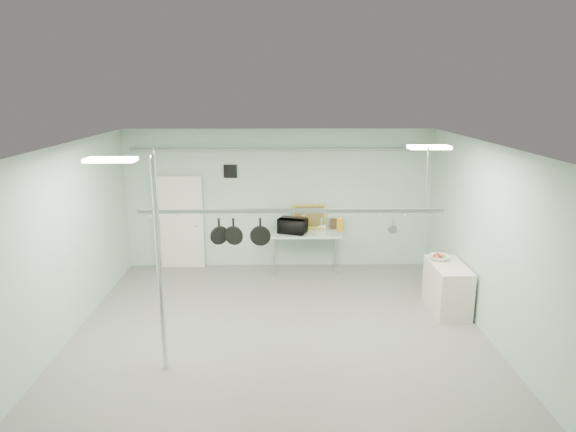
{
  "coord_description": "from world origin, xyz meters",
  "views": [
    {
      "loc": [
        0.02,
        -7.54,
        4.07
      ],
      "look_at": [
        0.16,
        1.0,
        1.94
      ],
      "focal_mm": 32.0,
      "sensor_mm": 36.0,
      "label": 1
    }
  ],
  "objects_px": {
    "chrome_pole": "(160,267)",
    "pot_rack": "(291,209)",
    "fruit_bowl": "(439,258)",
    "microwave": "(293,226)",
    "skillet_mid": "(234,231)",
    "side_cabinet": "(447,287)",
    "skillet_right": "(260,232)",
    "coffee_canister": "(302,228)",
    "prep_table": "(306,236)",
    "skillet_left": "(219,231)"
  },
  "relations": [
    {
      "from": "prep_table",
      "to": "skillet_right",
      "type": "bearing_deg",
      "value": -105.14
    },
    {
      "from": "chrome_pole",
      "to": "prep_table",
      "type": "bearing_deg",
      "value": 61.29
    },
    {
      "from": "coffee_canister",
      "to": "skillet_mid",
      "type": "bearing_deg",
      "value": -110.67
    },
    {
      "from": "chrome_pole",
      "to": "fruit_bowl",
      "type": "bearing_deg",
      "value": 25.69
    },
    {
      "from": "side_cabinet",
      "to": "skillet_right",
      "type": "bearing_deg",
      "value": -162.28
    },
    {
      "from": "side_cabinet",
      "to": "microwave",
      "type": "height_order",
      "value": "microwave"
    },
    {
      "from": "coffee_canister",
      "to": "fruit_bowl",
      "type": "relative_size",
      "value": 0.63
    },
    {
      "from": "skillet_left",
      "to": "fruit_bowl",
      "type": "bearing_deg",
      "value": -10.46
    },
    {
      "from": "fruit_bowl",
      "to": "skillet_mid",
      "type": "bearing_deg",
      "value": -159.82
    },
    {
      "from": "prep_table",
      "to": "microwave",
      "type": "height_order",
      "value": "microwave"
    },
    {
      "from": "coffee_canister",
      "to": "skillet_right",
      "type": "bearing_deg",
      "value": -103.9
    },
    {
      "from": "chrome_pole",
      "to": "side_cabinet",
      "type": "bearing_deg",
      "value": 22.41
    },
    {
      "from": "fruit_bowl",
      "to": "skillet_left",
      "type": "xyz_separation_m",
      "value": [
        -3.99,
        -1.38,
        0.93
      ]
    },
    {
      "from": "fruit_bowl",
      "to": "pot_rack",
      "type": "bearing_deg",
      "value": -154.09
    },
    {
      "from": "pot_rack",
      "to": "fruit_bowl",
      "type": "distance_m",
      "value": 3.41
    },
    {
      "from": "chrome_pole",
      "to": "side_cabinet",
      "type": "relative_size",
      "value": 2.67
    },
    {
      "from": "chrome_pole",
      "to": "skillet_right",
      "type": "xyz_separation_m",
      "value": [
        1.41,
        0.9,
        0.25
      ]
    },
    {
      "from": "coffee_canister",
      "to": "chrome_pole",
      "type": "bearing_deg",
      "value": -118.0
    },
    {
      "from": "coffee_canister",
      "to": "skillet_mid",
      "type": "distance_m",
      "value": 3.59
    },
    {
      "from": "pot_rack",
      "to": "microwave",
      "type": "xyz_separation_m",
      "value": [
        0.11,
        3.28,
        -1.16
      ]
    },
    {
      "from": "chrome_pole",
      "to": "pot_rack",
      "type": "relative_size",
      "value": 0.67
    },
    {
      "from": "coffee_canister",
      "to": "skillet_right",
      "type": "distance_m",
      "value": 3.47
    },
    {
      "from": "chrome_pole",
      "to": "fruit_bowl",
      "type": "height_order",
      "value": "chrome_pole"
    },
    {
      "from": "chrome_pole",
      "to": "microwave",
      "type": "xyz_separation_m",
      "value": [
        2.01,
        4.18,
        -0.53
      ]
    },
    {
      "from": "chrome_pole",
      "to": "prep_table",
      "type": "relative_size",
      "value": 2.0
    },
    {
      "from": "chrome_pole",
      "to": "microwave",
      "type": "height_order",
      "value": "chrome_pole"
    },
    {
      "from": "microwave",
      "to": "skillet_mid",
      "type": "height_order",
      "value": "skillet_mid"
    },
    {
      "from": "chrome_pole",
      "to": "skillet_mid",
      "type": "xyz_separation_m",
      "value": [
        0.98,
        0.9,
        0.27
      ]
    },
    {
      "from": "coffee_canister",
      "to": "skillet_right",
      "type": "height_order",
      "value": "skillet_right"
    },
    {
      "from": "chrome_pole",
      "to": "skillet_right",
      "type": "relative_size",
      "value": 6.91
    },
    {
      "from": "prep_table",
      "to": "coffee_canister",
      "type": "relative_size",
      "value": 6.99
    },
    {
      "from": "prep_table",
      "to": "skillet_mid",
      "type": "xyz_separation_m",
      "value": [
        -1.32,
        -3.3,
        1.04
      ]
    },
    {
      "from": "microwave",
      "to": "skillet_right",
      "type": "bearing_deg",
      "value": 100.51
    },
    {
      "from": "microwave",
      "to": "fruit_bowl",
      "type": "xyz_separation_m",
      "value": [
        2.74,
        -1.9,
        -0.13
      ]
    },
    {
      "from": "prep_table",
      "to": "skillet_mid",
      "type": "distance_m",
      "value": 3.7
    },
    {
      "from": "prep_table",
      "to": "microwave",
      "type": "bearing_deg",
      "value": -176.27
    },
    {
      "from": "chrome_pole",
      "to": "skillet_right",
      "type": "height_order",
      "value": "chrome_pole"
    },
    {
      "from": "microwave",
      "to": "fruit_bowl",
      "type": "relative_size",
      "value": 1.66
    },
    {
      "from": "side_cabinet",
      "to": "skillet_left",
      "type": "xyz_separation_m",
      "value": [
        -4.1,
        -1.1,
        1.43
      ]
    },
    {
      "from": "skillet_left",
      "to": "skillet_right",
      "type": "bearing_deg",
      "value": -29.57
    },
    {
      "from": "fruit_bowl",
      "to": "skillet_right",
      "type": "xyz_separation_m",
      "value": [
        -3.34,
        -1.38,
        0.91
      ]
    },
    {
      "from": "microwave",
      "to": "side_cabinet",
      "type": "bearing_deg",
      "value": 163.38
    },
    {
      "from": "chrome_pole",
      "to": "pot_rack",
      "type": "bearing_deg",
      "value": 25.35
    },
    {
      "from": "prep_table",
      "to": "skillet_left",
      "type": "bearing_deg",
      "value": -115.09
    },
    {
      "from": "coffee_canister",
      "to": "prep_table",
      "type": "bearing_deg",
      "value": 21.85
    },
    {
      "from": "side_cabinet",
      "to": "skillet_mid",
      "type": "xyz_separation_m",
      "value": [
        -3.87,
        -1.1,
        1.42
      ]
    },
    {
      "from": "pot_rack",
      "to": "microwave",
      "type": "height_order",
      "value": "pot_rack"
    },
    {
      "from": "side_cabinet",
      "to": "prep_table",
      "type": "bearing_deg",
      "value": 139.21
    },
    {
      "from": "chrome_pole",
      "to": "skillet_mid",
      "type": "bearing_deg",
      "value": 42.47
    },
    {
      "from": "chrome_pole",
      "to": "prep_table",
      "type": "xyz_separation_m",
      "value": [
        2.3,
        4.2,
        -0.77
      ]
    }
  ]
}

